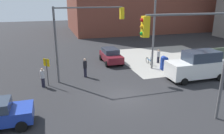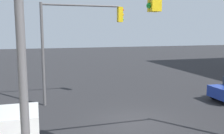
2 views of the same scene
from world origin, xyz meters
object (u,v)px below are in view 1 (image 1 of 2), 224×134
at_px(traffic_signal_nw_corner, 84,28).
at_px(street_lamp_corner, 155,24).
at_px(traffic_signal_se_corner, 196,48).
at_px(pedestrian_walking_north, 85,67).
at_px(sedan_maroon, 111,55).
at_px(pedestrian_waiting, 158,56).
at_px(bicycle_leaning_on_fence, 149,61).
at_px(mailbox_blue, 164,63).
at_px(pedestrian_crossing, 43,77).
at_px(van_white_delivery, 197,66).

relative_size(traffic_signal_nw_corner, street_lamp_corner, 0.81).
relative_size(traffic_signal_se_corner, pedestrian_walking_north, 3.60).
bearing_deg(traffic_signal_se_corner, sedan_maroon, 93.22).
relative_size(pedestrian_waiting, bicycle_leaning_on_fence, 0.91).
relative_size(traffic_signal_se_corner, mailbox_blue, 4.55).
distance_m(mailbox_blue, pedestrian_crossing, 12.06).
bearing_deg(traffic_signal_se_corner, pedestrian_crossing, 134.72).
bearing_deg(street_lamp_corner, traffic_signal_se_corner, -105.06).
xyz_separation_m(traffic_signal_nw_corner, traffic_signal_se_corner, (4.53, -9.00, -0.04)).
relative_size(mailbox_blue, sedan_maroon, 0.35).
xyz_separation_m(sedan_maroon, pedestrian_crossing, (-7.45, -5.30, 0.02)).
bearing_deg(traffic_signal_se_corner, bicycle_leaning_on_fence, 74.79).
height_order(traffic_signal_nw_corner, pedestrian_crossing, traffic_signal_nw_corner).
bearing_deg(pedestrian_waiting, traffic_signal_se_corner, 143.17).
xyz_separation_m(traffic_signal_se_corner, mailbox_blue, (3.78, 9.50, -3.87)).
distance_m(mailbox_blue, pedestrian_walking_north, 8.20).
bearing_deg(mailbox_blue, sedan_maroon, 137.99).
distance_m(pedestrian_crossing, pedestrian_waiting, 13.10).
xyz_separation_m(mailbox_blue, bicycle_leaning_on_fence, (-0.60, 2.20, -0.42)).
relative_size(sedan_maroon, pedestrian_waiting, 2.55).
height_order(street_lamp_corner, pedestrian_walking_north, street_lamp_corner).
xyz_separation_m(street_lamp_corner, van_white_delivery, (2.61, -3.65, -3.42)).
height_order(mailbox_blue, pedestrian_waiting, pedestrian_waiting).
xyz_separation_m(traffic_signal_nw_corner, van_white_delivery, (9.81, -2.70, -3.39)).
bearing_deg(pedestrian_waiting, mailbox_blue, 149.34).
relative_size(traffic_signal_nw_corner, pedestrian_waiting, 4.10).
bearing_deg(pedestrian_waiting, pedestrian_walking_north, 87.41).
distance_m(traffic_signal_se_corner, street_lamp_corner, 10.30).
relative_size(street_lamp_corner, sedan_maroon, 1.98).
relative_size(traffic_signal_se_corner, sedan_maroon, 1.61).
distance_m(traffic_signal_nw_corner, sedan_maroon, 7.07).
relative_size(pedestrian_crossing, bicycle_leaning_on_fence, 0.95).
distance_m(traffic_signal_nw_corner, street_lamp_corner, 7.27).
bearing_deg(traffic_signal_se_corner, pedestrian_waiting, 69.79).
xyz_separation_m(traffic_signal_nw_corner, sedan_maroon, (3.77, 4.60, -3.83)).
xyz_separation_m(traffic_signal_nw_corner, pedestrian_walking_north, (0.11, 0.70, -3.73)).
bearing_deg(traffic_signal_nw_corner, pedestrian_waiting, 18.02).
relative_size(traffic_signal_nw_corner, mailbox_blue, 4.55).
relative_size(traffic_signal_nw_corner, traffic_signal_se_corner, 1.00).
bearing_deg(sedan_maroon, bicycle_leaning_on_fence, -25.69).
xyz_separation_m(pedestrian_crossing, bicycle_leaning_on_fence, (11.40, 3.40, -0.51)).
xyz_separation_m(traffic_signal_nw_corner, mailbox_blue, (8.31, 0.50, -3.91)).
bearing_deg(pedestrian_waiting, sedan_maroon, 55.15).
xyz_separation_m(van_white_delivery, pedestrian_crossing, (-13.50, 2.00, -0.42)).
bearing_deg(traffic_signal_se_corner, van_white_delivery, 50.03).
relative_size(mailbox_blue, van_white_delivery, 0.26).
xyz_separation_m(traffic_signal_nw_corner, pedestrian_waiting, (8.91, 2.90, -3.85)).
bearing_deg(van_white_delivery, sedan_maroon, 129.66).
bearing_deg(mailbox_blue, traffic_signal_nw_corner, -176.56).
relative_size(pedestrian_waiting, pedestrian_walking_north, 0.88).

